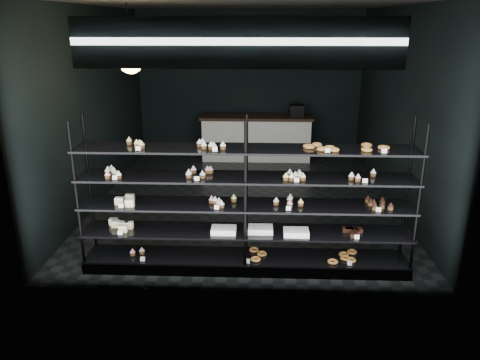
{
  "coord_description": "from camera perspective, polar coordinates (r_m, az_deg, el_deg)",
  "views": [
    {
      "loc": [
        0.22,
        -7.69,
        2.95
      ],
      "look_at": [
        -0.01,
        -1.9,
        0.98
      ],
      "focal_mm": 35.0,
      "sensor_mm": 36.0,
      "label": 1
    }
  ],
  "objects": [
    {
      "name": "room",
      "position": [
        7.81,
        0.66,
        8.81
      ],
      "size": [
        5.01,
        6.01,
        3.2
      ],
      "color": "black",
      "rests_on": "ground"
    },
    {
      "name": "signage",
      "position": [
        4.77,
        -0.36,
        16.37
      ],
      "size": [
        3.3,
        0.05,
        0.5
      ],
      "color": "#100D41",
      "rests_on": "room"
    },
    {
      "name": "pendant_lamp",
      "position": [
        6.49,
        -13.2,
        13.89
      ],
      "size": [
        0.31,
        0.31,
        0.89
      ],
      "color": "black",
      "rests_on": "room"
    },
    {
      "name": "display_shelf",
      "position": [
        5.73,
        0.47,
        -5.12
      ],
      "size": [
        4.0,
        0.5,
        1.91
      ],
      "color": "black",
      "rests_on": "room"
    },
    {
      "name": "service_counter",
      "position": [
        10.47,
        2.07,
        5.25
      ],
      "size": [
        2.46,
        0.65,
        1.23
      ],
      "color": "silver",
      "rests_on": "room"
    }
  ]
}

